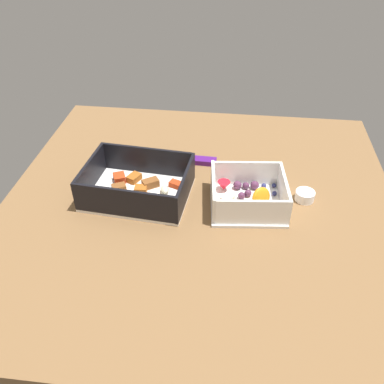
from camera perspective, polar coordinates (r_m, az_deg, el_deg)
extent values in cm
cube|color=brown|center=(85.66, 0.98, -1.96)|extent=(80.00, 80.00, 2.00)
cube|color=white|center=(87.50, -7.32, -0.24)|extent=(22.12, 17.44, 0.60)
cube|color=black|center=(88.94, -13.69, 2.34)|extent=(2.00, 15.63, 6.28)
cube|color=black|center=(83.06, -0.87, 0.75)|extent=(2.00, 15.63, 6.28)
cube|color=black|center=(91.28, -6.05, 4.31)|extent=(19.58, 2.35, 6.28)
cube|color=black|center=(79.91, -9.14, -1.52)|extent=(19.58, 2.35, 6.28)
ellipsoid|color=beige|center=(85.74, -8.84, -0.30)|extent=(3.10, 2.83, 1.27)
ellipsoid|color=beige|center=(80.64, -3.68, -2.80)|extent=(1.82, 2.39, 1.11)
ellipsoid|color=beige|center=(83.82, -9.26, -1.39)|extent=(3.05, 2.87, 1.25)
ellipsoid|color=beige|center=(88.56, -12.50, 0.48)|extent=(2.42, 1.85, 1.11)
ellipsoid|color=beige|center=(84.29, -7.25, -0.84)|extent=(3.33, 3.12, 1.36)
ellipsoid|color=beige|center=(86.25, -3.73, 0.34)|extent=(2.35, 2.79, 1.19)
cube|color=#AD5B1E|center=(90.48, -7.90, 1.93)|extent=(3.15, 3.56, 1.40)
cube|color=red|center=(90.75, -9.87, 1.89)|extent=(3.26, 3.42, 1.60)
cube|color=red|center=(87.93, -2.07, 1.02)|extent=(3.54, 2.77, 1.15)
cube|color=brown|center=(88.57, -9.94, 0.66)|extent=(3.40, 3.01, 1.05)
cube|color=brown|center=(88.24, -5.68, 1.19)|extent=(3.90, 3.51, 1.67)
cube|color=#AD5B1E|center=(86.96, -7.01, 0.34)|extent=(2.58, 2.19, 1.39)
cube|color=#387A33|center=(87.13, -8.11, -0.18)|extent=(0.60, 0.40, 0.20)
cube|color=#387A33|center=(85.82, -6.15, -0.66)|extent=(0.60, 0.40, 0.20)
cube|color=#387A33|center=(82.45, -4.94, -2.43)|extent=(0.60, 0.40, 0.20)
cube|color=#387A33|center=(87.22, -10.34, -0.41)|extent=(0.60, 0.40, 0.20)
cube|color=#387A33|center=(84.41, -2.80, -1.21)|extent=(0.60, 0.40, 0.20)
cube|color=white|center=(85.00, 7.54, -1.57)|extent=(15.85, 14.72, 0.60)
cube|color=white|center=(82.57, 2.88, 0.12)|extent=(1.94, 13.31, 5.52)
cube|color=white|center=(84.25, 12.43, 0.01)|extent=(1.94, 13.31, 5.52)
cube|color=white|center=(88.22, 7.34, 2.58)|extent=(13.38, 1.94, 5.52)
cube|color=white|center=(78.20, 8.12, -2.78)|extent=(13.38, 1.94, 5.52)
ellipsoid|color=orange|center=(82.78, 9.41, -0.73)|extent=(4.97, 4.68, 4.37)
cube|color=#F4EACC|center=(84.21, 4.87, -0.85)|extent=(3.00, 3.19, 1.54)
cube|color=#F4EACC|center=(81.10, 6.77, -2.64)|extent=(3.68, 3.71, 1.79)
cube|color=red|center=(81.04, 4.51, -2.50)|extent=(3.62, 3.20, 1.80)
sphere|color=#562D4C|center=(88.05, 7.35, 0.88)|extent=(1.47, 1.47, 1.47)
sphere|color=#562D4C|center=(87.68, 6.23, 0.94)|extent=(1.81, 1.81, 1.81)
sphere|color=#562D4C|center=(85.98, 7.64, -0.17)|extent=(1.49, 1.49, 1.49)
sphere|color=#562D4C|center=(88.14, 8.54, 0.93)|extent=(1.80, 1.80, 1.80)
sphere|color=#562D4C|center=(85.15, 6.78, -0.51)|extent=(1.51, 1.51, 1.51)
cone|color=red|center=(86.92, 4.35, 0.83)|extent=(2.66, 2.66, 2.13)
sphere|color=navy|center=(87.26, 11.19, -0.18)|extent=(1.00, 1.00, 1.00)
sphere|color=navy|center=(89.46, 11.12, 0.88)|extent=(0.96, 0.96, 0.96)
sphere|color=navy|center=(88.87, 9.77, 0.84)|extent=(1.08, 1.08, 1.08)
cube|color=#51197A|center=(96.41, 1.25, 4.28)|extent=(7.09, 2.66, 1.20)
cylinder|color=white|center=(88.15, 15.14, -0.50)|extent=(3.91, 3.91, 2.04)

